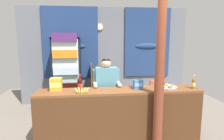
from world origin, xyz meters
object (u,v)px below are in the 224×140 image
(plastic_lawn_chair, at_px, (154,93))
(soda_bottle_iced_tea, at_px, (194,83))
(pastry_tray, at_px, (166,87))
(snack_box_biscuit, at_px, (138,84))
(bottle_shelf_rack, at_px, (99,83))
(shopkeeper, at_px, (106,86))
(drink_fridge, at_px, (67,68))
(soda_bottle_cola, at_px, (80,84))
(snack_box_choco_powder, at_px, (56,84))
(banana_bunch, at_px, (82,90))
(timber_post, at_px, (160,78))
(stall_counter, at_px, (120,112))

(plastic_lawn_chair, height_order, soda_bottle_iced_tea, soda_bottle_iced_tea)
(pastry_tray, bearing_deg, snack_box_biscuit, -179.41)
(bottle_shelf_rack, xyz_separation_m, snack_box_biscuit, (0.60, -2.00, 0.44))
(shopkeeper, xyz_separation_m, pastry_tray, (1.09, -0.39, 0.05))
(drink_fridge, height_order, soda_bottle_cola, drink_fridge)
(bottle_shelf_rack, bearing_deg, soda_bottle_cola, -102.94)
(soda_bottle_cola, height_order, snack_box_choco_powder, soda_bottle_cola)
(snack_box_biscuit, bearing_deg, snack_box_choco_powder, 178.22)
(soda_bottle_cola, bearing_deg, bottle_shelf_rack, 77.06)
(shopkeeper, distance_m, banana_bunch, 0.77)
(timber_post, xyz_separation_m, bottle_shelf_rack, (-0.86, 2.39, -0.63))
(drink_fridge, relative_size, pastry_tray, 4.90)
(soda_bottle_iced_tea, bearing_deg, drink_fridge, 142.34)
(soda_bottle_cola, height_order, pastry_tray, soda_bottle_cola)
(drink_fridge, bearing_deg, pastry_tray, -41.84)
(stall_counter, distance_m, plastic_lawn_chair, 1.83)
(stall_counter, xyz_separation_m, soda_bottle_iced_tea, (1.37, 0.02, 0.50))
(stall_counter, distance_m, banana_bunch, 0.81)
(soda_bottle_cola, bearing_deg, drink_fridge, 102.82)
(timber_post, relative_size, soda_bottle_iced_tea, 10.10)
(stall_counter, distance_m, snack_box_biscuit, 0.61)
(snack_box_choco_powder, bearing_deg, timber_post, -14.16)
(drink_fridge, bearing_deg, stall_counter, -60.18)
(plastic_lawn_chair, height_order, pastry_tray, pastry_tray)
(stall_counter, bearing_deg, drink_fridge, 119.82)
(stall_counter, distance_m, bottle_shelf_rack, 2.16)
(timber_post, relative_size, snack_box_choco_powder, 11.52)
(bottle_shelf_rack, distance_m, soda_bottle_cola, 2.11)
(soda_bottle_cola, relative_size, banana_bunch, 1.13)
(soda_bottle_iced_tea, bearing_deg, plastic_lawn_chair, 100.04)
(soda_bottle_iced_tea, height_order, snack_box_choco_powder, soda_bottle_iced_tea)
(snack_box_biscuit, relative_size, snack_box_choco_powder, 0.76)
(stall_counter, bearing_deg, bottle_shelf_rack, 96.55)
(soda_bottle_cola, bearing_deg, stall_counter, -11.43)
(drink_fridge, bearing_deg, banana_bunch, -77.56)
(stall_counter, relative_size, snack_box_biscuit, 17.35)
(shopkeeper, relative_size, pastry_tray, 3.64)
(bottle_shelf_rack, height_order, snack_box_choco_powder, snack_box_choco_powder)
(timber_post, relative_size, bottle_shelf_rack, 2.18)
(drink_fridge, distance_m, soda_bottle_cola, 1.85)
(banana_bunch, bearing_deg, stall_counter, 6.26)
(soda_bottle_cola, bearing_deg, snack_box_choco_powder, 174.06)
(snack_box_biscuit, relative_size, banana_bunch, 0.65)
(timber_post, distance_m, bottle_shelf_rack, 2.62)
(drink_fridge, xyz_separation_m, snack_box_choco_powder, (-0.01, -1.76, -0.02))
(pastry_tray, xyz_separation_m, banana_bunch, (-1.56, -0.22, 0.04))
(snack_box_biscuit, height_order, pastry_tray, snack_box_biscuit)
(timber_post, height_order, snack_box_choco_powder, timber_post)
(soda_bottle_iced_tea, bearing_deg, pastry_tray, 165.82)
(plastic_lawn_chair, height_order, snack_box_choco_powder, snack_box_choco_powder)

